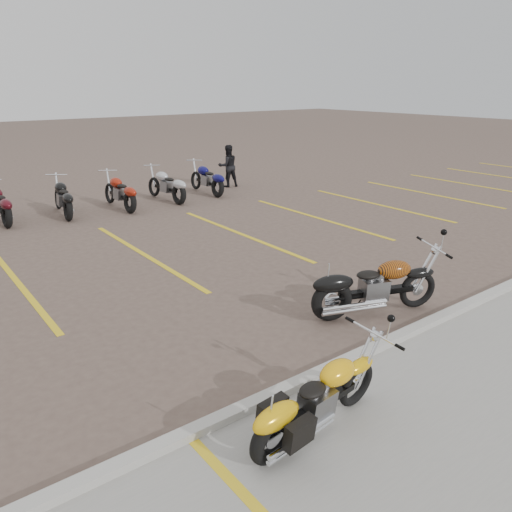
{
  "coord_description": "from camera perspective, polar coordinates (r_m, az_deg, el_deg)",
  "views": [
    {
      "loc": [
        -4.45,
        -6.03,
        3.7
      ],
      "look_at": [
        0.67,
        0.7,
        0.75
      ],
      "focal_mm": 35.0,
      "sensor_mm": 36.0,
      "label": 1
    }
  ],
  "objects": [
    {
      "name": "ground",
      "position": [
        8.36,
        -0.75,
        -7.03
      ],
      "size": [
        100.0,
        100.0,
        0.0
      ],
      "primitive_type": "plane",
      "color": "brown",
      "rests_on": "ground"
    },
    {
      "name": "person_b",
      "position": [
        18.77,
        -3.22,
        10.23
      ],
      "size": [
        0.85,
        0.73,
        1.54
      ],
      "primitive_type": "imported",
      "rotation": [
        0.0,
        0.0,
        2.93
      ],
      "color": "black",
      "rests_on": "ground"
    },
    {
      "name": "yellow_cruiser",
      "position": [
        5.7,
        6.51,
        -16.21
      ],
      "size": [
        1.98,
        0.37,
        0.82
      ],
      "rotation": [
        0.12,
        0.0,
        0.1
      ],
      "color": "black",
      "rests_on": "ground"
    },
    {
      "name": "curb",
      "position": [
        7.02,
        9.24,
        -12.27
      ],
      "size": [
        60.0,
        0.18,
        0.12
      ],
      "primitive_type": "cube",
      "color": "#ADAAA3",
      "rests_on": "ground"
    },
    {
      "name": "parking_stripes",
      "position": [
        11.58,
        -12.61,
        0.14
      ],
      "size": [
        38.0,
        5.5,
        0.01
      ],
      "primitive_type": null,
      "color": "gold",
      "rests_on": "ground"
    },
    {
      "name": "flame_cruiser",
      "position": [
        8.49,
        13.13,
        -3.65
      ],
      "size": [
        2.2,
        0.93,
        0.94
      ],
      "rotation": [
        0.07,
        0.0,
        -0.35
      ],
      "color": "black",
      "rests_on": "ground"
    }
  ]
}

